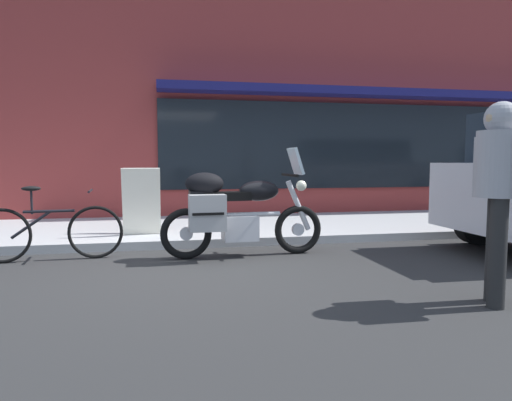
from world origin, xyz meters
TOP-DOWN VIEW (x-y plane):
  - ground_plane at (0.00, 0.00)m, footprint 80.00×80.00m
  - touring_motorcycle at (0.65, 0.48)m, footprint 2.11×0.73m
  - parked_bicycle at (-1.60, 0.72)m, footprint 1.72×0.48m
  - pedestrian_walking at (2.53, -1.86)m, footprint 0.41×0.56m
  - sandwich_board_sign at (-0.55, 1.87)m, footprint 0.55×0.42m

SIDE VIEW (x-z plane):
  - ground_plane at x=0.00m, z-range 0.00..0.00m
  - parked_bicycle at x=-1.60m, z-range -0.09..0.83m
  - touring_motorcycle at x=0.65m, z-range -0.09..1.30m
  - sandwich_board_sign at x=-0.55m, z-range 0.13..1.12m
  - pedestrian_walking at x=2.53m, z-range 0.23..1.94m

